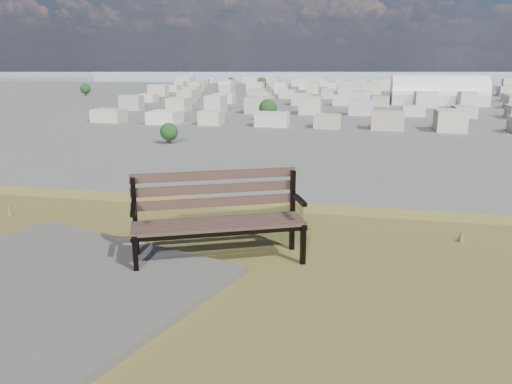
# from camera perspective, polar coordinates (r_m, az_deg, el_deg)

# --- Properties ---
(park_bench) EXTENTS (1.97, 1.31, 0.99)m
(park_bench) POSITION_cam_1_polar(r_m,az_deg,el_deg) (5.61, -4.41, -2.34)
(park_bench) COLOR #453128
(park_bench) RESTS_ON hilltop_mesa
(grass_tufts) EXTENTS (12.49, 7.38, 0.28)m
(grass_tufts) POSITION_cam_1_polar(r_m,az_deg,el_deg) (3.67, -2.41, -20.25)
(grass_tufts) COLOR brown
(grass_tufts) RESTS_ON hilltop_mesa
(arena) EXTENTS (55.40, 24.27, 23.20)m
(arena) POSITION_cam_1_polar(r_m,az_deg,el_deg) (325.45, 20.06, 10.35)
(arena) COLOR #B6B6B2
(arena) RESTS_ON ground
(city_blocks) EXTENTS (395.00, 361.00, 7.00)m
(city_blocks) POSITION_cam_1_polar(r_m,az_deg,el_deg) (398.25, 11.85, 11.35)
(city_blocks) COLOR beige
(city_blocks) RESTS_ON ground
(city_trees) EXTENTS (406.52, 387.20, 9.98)m
(city_trees) POSITION_cam_1_polar(r_m,az_deg,el_deg) (324.04, 7.03, 11.00)
(city_trees) COLOR #312418
(city_trees) RESTS_ON ground
(bay_water) EXTENTS (2400.00, 700.00, 0.12)m
(bay_water) POSITION_cam_1_polar(r_m,az_deg,el_deg) (903.50, 12.04, 13.03)
(bay_water) COLOR #8398A7
(bay_water) RESTS_ON ground
(far_hills) EXTENTS (2050.00, 340.00, 60.00)m
(far_hills) POSITION_cam_1_polar(r_m,az_deg,el_deg) (1407.39, 9.59, 14.80)
(far_hills) COLOR #909CB3
(far_hills) RESTS_ON ground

